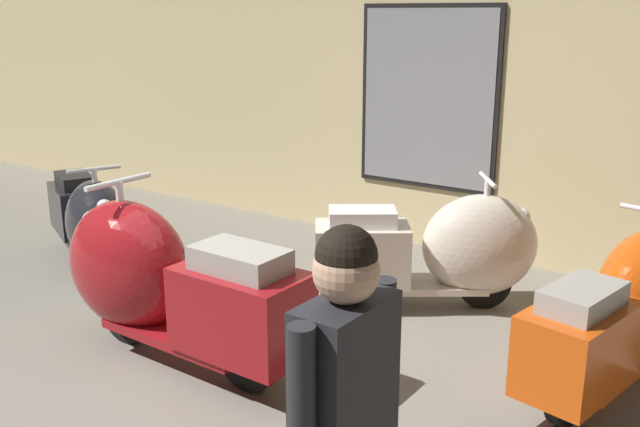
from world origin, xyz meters
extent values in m
plane|color=slate|center=(0.00, 0.00, 0.00)|extent=(60.00, 60.00, 0.00)
cube|color=#CCB784|center=(0.00, 3.37, 1.84)|extent=(18.00, 0.20, 3.68)
cube|color=black|center=(0.02, 3.25, 1.40)|extent=(1.35, 0.03, 1.64)
cube|color=gray|center=(0.02, 3.24, 1.40)|extent=(1.27, 0.01, 1.56)
cylinder|color=black|center=(-1.76, 0.95, 0.19)|extent=(0.38, 0.23, 0.38)
cylinder|color=silver|center=(-1.76, 0.95, 0.19)|extent=(0.20, 0.16, 0.17)
cylinder|color=black|center=(-2.58, 1.34, 0.19)|extent=(0.38, 0.23, 0.38)
cylinder|color=silver|center=(-2.58, 1.34, 0.19)|extent=(0.20, 0.16, 0.17)
cube|color=black|center=(-2.17, 1.14, 0.17)|extent=(0.97, 0.70, 0.05)
ellipsoid|color=black|center=(-1.80, 0.97, 0.46)|extent=(0.94, 0.79, 0.73)
cube|color=black|center=(-2.55, 1.32, 0.40)|extent=(0.75, 0.62, 0.42)
cube|color=black|center=(-2.55, 1.32, 0.67)|extent=(0.53, 0.44, 0.11)
sphere|color=silver|center=(-1.56, 0.86, 0.66)|extent=(0.14, 0.14, 0.14)
cylinder|color=silver|center=(-1.78, 0.96, 0.80)|extent=(0.04, 0.04, 0.27)
cylinder|color=silver|center=(-1.78, 0.96, 0.93)|extent=(0.21, 0.39, 0.03)
cylinder|color=black|center=(-0.68, 0.29, 0.23)|extent=(0.46, 0.10, 0.46)
cylinder|color=silver|center=(-0.68, 0.29, 0.23)|extent=(0.21, 0.11, 0.20)
cylinder|color=black|center=(0.40, 0.26, 0.23)|extent=(0.46, 0.10, 0.46)
cylinder|color=silver|center=(0.40, 0.26, 0.23)|extent=(0.21, 0.11, 0.20)
cube|color=maroon|center=(-0.14, 0.28, 0.20)|extent=(1.09, 0.43, 0.06)
ellipsoid|color=maroon|center=(-0.63, 0.29, 0.55)|extent=(0.97, 0.61, 0.86)
cube|color=maroon|center=(0.35, 0.27, 0.48)|extent=(0.78, 0.47, 0.50)
cube|color=gray|center=(0.35, 0.27, 0.80)|extent=(0.55, 0.33, 0.14)
sphere|color=silver|center=(-0.95, 0.29, 0.79)|extent=(0.17, 0.17, 0.17)
cylinder|color=silver|center=(-0.66, 0.29, 0.95)|extent=(0.05, 0.05, 0.32)
cylinder|color=silver|center=(-0.66, 0.29, 1.11)|extent=(0.05, 0.50, 0.04)
cylinder|color=black|center=(1.06, 2.19, 0.20)|extent=(0.38, 0.30, 0.40)
cylinder|color=silver|center=(1.06, 2.19, 0.20)|extent=(0.20, 0.18, 0.18)
cylinder|color=black|center=(0.28, 1.64, 0.20)|extent=(0.38, 0.30, 0.40)
cylinder|color=silver|center=(0.28, 1.64, 0.20)|extent=(0.20, 0.18, 0.18)
cube|color=beige|center=(0.67, 1.92, 0.18)|extent=(0.99, 0.85, 0.05)
ellipsoid|color=beige|center=(1.02, 2.17, 0.49)|extent=(0.99, 0.92, 0.77)
cube|color=beige|center=(0.31, 1.67, 0.42)|extent=(0.79, 0.72, 0.44)
cube|color=silver|center=(0.31, 1.67, 0.71)|extent=(0.56, 0.51, 0.12)
sphere|color=silver|center=(1.25, 2.33, 0.70)|extent=(0.15, 0.15, 0.15)
cylinder|color=silver|center=(1.04, 2.18, 0.84)|extent=(0.04, 0.04, 0.28)
cylinder|color=silver|center=(1.04, 2.18, 0.98)|extent=(0.28, 0.38, 0.03)
cube|color=silver|center=(0.87, 2.38, 0.44)|extent=(0.56, 0.40, 0.02)
cylinder|color=black|center=(2.05, 0.96, 0.20)|extent=(0.16, 0.42, 0.41)
cylinder|color=silver|center=(2.05, 0.96, 0.20)|extent=(0.13, 0.20, 0.18)
cube|color=#C6470F|center=(2.14, 1.44, 0.18)|extent=(0.55, 1.02, 0.05)
cube|color=#C6470F|center=(2.05, 1.00, 0.43)|extent=(0.53, 0.76, 0.45)
cube|color=gray|center=(2.05, 1.00, 0.72)|extent=(0.37, 0.54, 0.12)
cube|color=silver|center=(1.96, 1.91, 0.45)|extent=(0.14, 0.68, 0.02)
cube|color=#232328|center=(1.82, -0.93, 1.04)|extent=(0.20, 0.36, 0.54)
cylinder|color=#232328|center=(1.83, -0.71, 1.03)|extent=(0.08, 0.08, 0.56)
cylinder|color=#232328|center=(1.81, -1.14, 1.03)|extent=(0.08, 0.08, 0.56)
sphere|color=tan|center=(1.82, -0.93, 1.40)|extent=(0.21, 0.21, 0.21)
sphere|color=black|center=(1.82, -0.93, 1.45)|extent=(0.19, 0.19, 0.19)
camera|label=1|loc=(2.88, -2.60, 2.14)|focal=40.03mm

